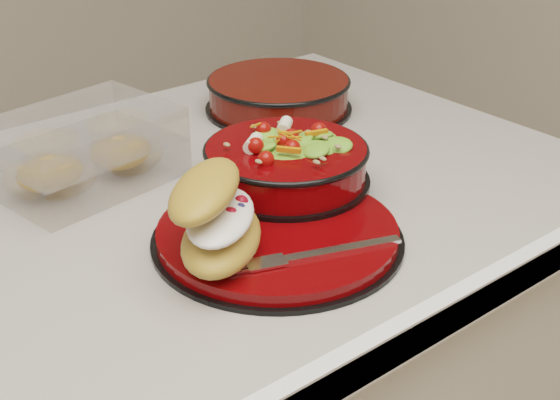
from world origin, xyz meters
TOP-DOWN VIEW (x-y plane):
  - dinner_plate at (0.10, -0.16)m, footprint 0.29×0.29m
  - salad_bowl at (0.18, -0.08)m, footprint 0.21×0.21m
  - croissant at (0.01, -0.16)m, footprint 0.16×0.18m
  - fork at (0.10, -0.24)m, footprint 0.17×0.08m
  - pastry_box at (0.00, 0.12)m, footprint 0.25×0.20m
  - extra_bowl at (0.37, 0.17)m, footprint 0.24×0.24m

SIDE VIEW (x-z plane):
  - dinner_plate at x=0.10m, z-range 0.90..0.92m
  - fork at x=0.10m, z-range 0.92..0.92m
  - extra_bowl at x=0.37m, z-range 0.90..0.96m
  - pastry_box at x=0.00m, z-range 0.90..0.99m
  - salad_bowl at x=0.18m, z-range 0.91..1.00m
  - croissant at x=0.01m, z-range 0.92..1.01m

